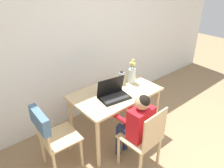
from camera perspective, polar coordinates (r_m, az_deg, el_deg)
The scene contains 8 objects.
wall_back at distance 3.29m, azimuth -6.56°, elevation 11.98°, with size 6.40×0.05×2.50m.
dining_table at distance 2.90m, azimuth 0.87°, elevation -3.72°, with size 1.15×0.69×0.72m.
chair_occupied at distance 2.57m, azimuth 8.40°, elevation -13.93°, with size 0.42×0.42×0.85m.
chair_spare at distance 2.53m, azimuth -16.28°, elevation -11.68°, with size 0.45×0.42×0.86m.
person_seated at distance 2.52m, azimuth 6.50°, elevation -9.76°, with size 0.32×0.43×0.99m.
laptop at distance 2.72m, azimuth 0.25°, elevation -2.34°, with size 0.41×0.30×0.25m.
flower_vase at distance 3.04m, azimuth 5.25°, elevation 2.60°, with size 0.10×0.10×0.35m.
water_bottle at distance 3.02m, azimuth 2.54°, elevation 1.65°, with size 0.07×0.07×0.19m.
Camera 1 is at (-1.77, -0.40, 2.15)m, focal length 35.00 mm.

